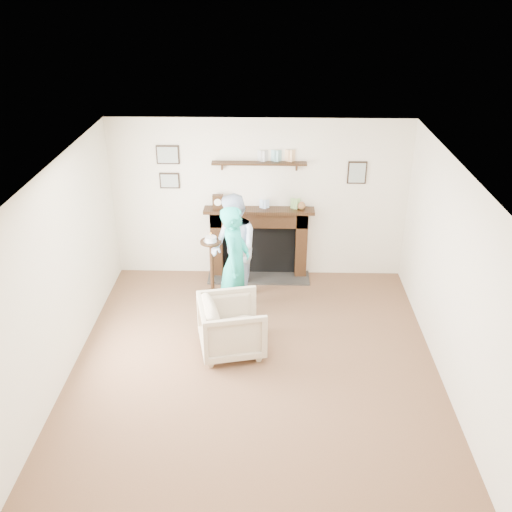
{
  "coord_description": "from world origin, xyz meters",
  "views": [
    {
      "loc": [
        0.16,
        -5.63,
        4.41
      ],
      "look_at": [
        -0.01,
        0.9,
        1.1
      ],
      "focal_mm": 40.0,
      "sensor_mm": 36.0,
      "label": 1
    }
  ],
  "objects_px": {
    "woman": "(236,312)",
    "pedestal_table": "(211,257)",
    "man": "(235,296)",
    "armchair": "(232,349)"
  },
  "relations": [
    {
      "from": "pedestal_table",
      "to": "man",
      "type": "bearing_deg",
      "value": -11.63
    },
    {
      "from": "man",
      "to": "pedestal_table",
      "type": "height_order",
      "value": "pedestal_table"
    },
    {
      "from": "armchair",
      "to": "woman",
      "type": "height_order",
      "value": "woman"
    },
    {
      "from": "armchair",
      "to": "woman",
      "type": "xyz_separation_m",
      "value": [
        0.0,
        0.89,
        0.0
      ]
    },
    {
      "from": "armchair",
      "to": "woman",
      "type": "relative_size",
      "value": 0.49
    },
    {
      "from": "woman",
      "to": "armchair",
      "type": "bearing_deg",
      "value": -170.9
    },
    {
      "from": "man",
      "to": "woman",
      "type": "height_order",
      "value": "woman"
    },
    {
      "from": "woman",
      "to": "pedestal_table",
      "type": "xyz_separation_m",
      "value": [
        -0.39,
        0.52,
        0.62
      ]
    },
    {
      "from": "armchair",
      "to": "man",
      "type": "relative_size",
      "value": 0.5
    },
    {
      "from": "armchair",
      "to": "pedestal_table",
      "type": "bearing_deg",
      "value": 2.82
    }
  ]
}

